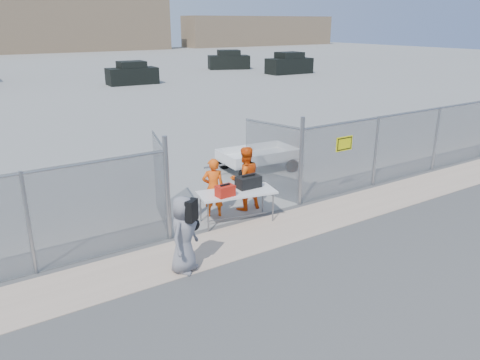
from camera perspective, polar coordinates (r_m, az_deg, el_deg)
ground at (r=10.77m, az=5.89°, el=-8.43°), size 160.00×160.00×0.00m
tarmac_inside at (r=50.00m, az=-26.49°, el=11.22°), size 160.00×80.00×0.01m
dirt_strip at (r=11.48m, az=2.75°, el=-6.53°), size 44.00×1.60×0.01m
distant_hills at (r=86.10m, az=-26.93°, el=16.57°), size 140.00×6.00×9.00m
chain_link_fence at (r=11.83m, az=-0.00°, el=-0.00°), size 40.00×0.20×2.20m
folding_table at (r=11.97m, az=-0.40°, el=-3.26°), size 2.08×1.20×0.83m
orange_bag at (r=11.47m, az=-1.82°, el=-1.33°), size 0.45×0.31×0.27m
black_duffel at (r=12.06m, az=1.03°, el=-0.22°), size 0.63×0.37×0.30m
security_worker_left at (r=12.20m, az=-3.28°, el=-0.95°), size 0.68×0.58×1.59m
security_worker_right at (r=12.64m, az=0.60°, el=0.19°), size 0.91×0.73×1.76m
visitor at (r=9.59m, az=-6.89°, el=-6.58°), size 0.96×0.90×1.64m
utility_trailer at (r=16.12m, az=2.19°, el=2.55°), size 3.48×1.95×0.82m
parked_vehicle_near at (r=40.12m, az=-13.02°, el=12.58°), size 4.11×2.03×1.82m
parked_vehicle_mid at (r=52.14m, az=-1.38°, el=14.44°), size 4.76×3.41×1.96m
parked_vehicle_far at (r=47.61m, az=6.02°, el=13.97°), size 4.58×2.22×2.03m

